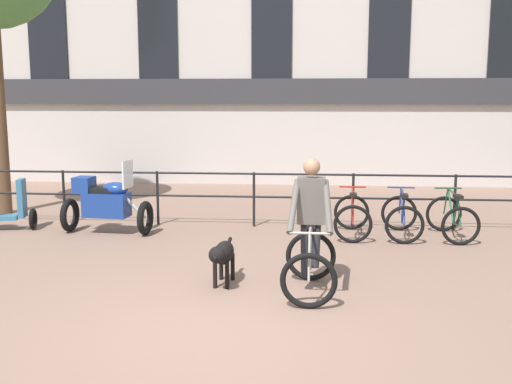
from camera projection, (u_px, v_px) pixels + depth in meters
The scene contains 9 objects.
ground_plane at pixel (211, 331), 6.40m from camera, with size 60.00×60.00×0.00m, color #846656.
canal_railing at pixel (254, 190), 11.41m from camera, with size 15.05×0.05×1.05m.
building_facade at pixel (272, 0), 16.41m from camera, with size 18.00×0.72×10.20m.
cyclist_with_bike at pixel (310, 233), 7.62m from camera, with size 0.71×1.19×1.70m.
dog at pixel (223, 255), 7.85m from camera, with size 0.29×1.03×0.62m.
parked_motorcycle at pixel (106, 203), 10.86m from camera, with size 1.64×0.78×1.35m.
parked_bicycle_near_lamp at pixel (352, 216), 10.67m from camera, with size 0.72×1.14×0.86m.
parked_bicycle_mid_left at pixel (402, 217), 10.59m from camera, with size 0.73×1.15×0.86m.
parked_bicycle_mid_right at pixel (452, 218), 10.52m from camera, with size 0.71×1.14×0.86m.
Camera 1 is at (1.00, -6.02, 2.49)m, focal length 42.00 mm.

